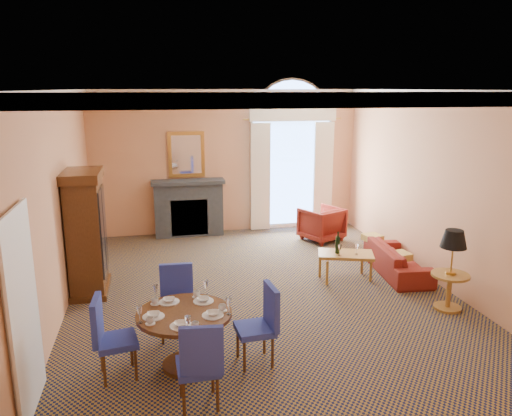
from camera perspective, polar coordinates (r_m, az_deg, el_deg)
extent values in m
plane|color=#121838|center=(8.17, 0.73, -9.72)|extent=(7.50, 7.50, 0.00)
cube|color=tan|center=(11.31, -3.37, 5.27)|extent=(6.00, 0.04, 3.20)
cube|color=tan|center=(7.63, -21.82, 0.25)|extent=(0.04, 7.50, 3.20)
cube|color=tan|center=(8.81, 20.18, 2.08)|extent=(0.04, 7.50, 3.20)
cube|color=white|center=(7.50, 0.80, 13.35)|extent=(6.00, 7.50, 0.04)
cube|color=white|center=(7.50, 0.80, 12.89)|extent=(6.00, 7.50, 0.12)
cube|color=white|center=(5.55, -25.04, -11.11)|extent=(0.08, 0.90, 2.06)
cube|color=#3A4045|center=(11.21, -7.70, -0.12)|extent=(1.50, 0.40, 1.20)
cube|color=#3A4045|center=(11.05, -7.80, 3.07)|extent=(1.60, 0.46, 0.08)
cube|color=gold|center=(11.16, -7.96, 6.09)|extent=(0.80, 0.04, 1.00)
cube|color=silver|center=(11.14, -7.96, 6.07)|extent=(0.64, 0.02, 0.84)
cube|color=white|center=(11.66, 3.99, 3.76)|extent=(1.90, 0.04, 2.50)
cube|color=#91B7F3|center=(11.65, 4.01, 3.76)|extent=(1.70, 0.02, 2.30)
cylinder|color=white|center=(11.51, 4.10, 9.91)|extent=(1.90, 0.04, 1.90)
cube|color=white|center=(11.36, 0.51, 3.54)|extent=(0.45, 0.06, 2.45)
cube|color=white|center=(11.77, 7.68, 3.77)|extent=(0.45, 0.06, 2.45)
cube|color=white|center=(11.39, 4.28, 10.62)|extent=(2.00, 0.08, 0.30)
cube|color=#3E210E|center=(8.39, -18.78, -3.15)|extent=(0.50, 0.92, 1.84)
cube|color=#3E210E|center=(8.18, -19.30, 3.52)|extent=(0.57, 1.01, 0.15)
cube|color=#3E210E|center=(8.68, -18.34, -8.68)|extent=(0.57, 1.01, 0.09)
cylinder|color=#3E210E|center=(5.96, -8.21, -11.91)|extent=(1.11, 1.11, 0.05)
cylinder|color=#3E210E|center=(6.12, -8.09, -14.87)|extent=(0.15, 0.15, 0.65)
cylinder|color=#3E210E|center=(6.27, -8.00, -17.28)|extent=(0.56, 0.56, 0.06)
cylinder|color=silver|center=(6.19, -6.03, -10.54)|extent=(0.25, 0.25, 0.01)
imported|color=silver|center=(6.18, -6.04, -10.33)|extent=(0.15, 0.15, 0.04)
imported|color=silver|center=(6.31, -6.80, -9.72)|extent=(0.09, 0.09, 0.07)
cylinder|color=silver|center=(6.23, -9.90, -10.52)|extent=(0.25, 0.25, 0.01)
imported|color=silver|center=(6.22, -9.91, -10.31)|extent=(0.15, 0.15, 0.04)
imported|color=silver|center=(6.20, -11.47, -10.35)|extent=(0.09, 0.09, 0.07)
cylinder|color=silver|center=(5.90, -11.63, -12.06)|extent=(0.25, 0.25, 0.01)
imported|color=silver|center=(5.89, -11.64, -11.84)|extent=(0.15, 0.15, 0.04)
imported|color=silver|center=(5.73, -12.00, -12.45)|extent=(0.09, 0.09, 0.07)
cylinder|color=silver|center=(5.64, -8.55, -13.18)|extent=(0.25, 0.25, 0.01)
imported|color=silver|center=(5.63, -8.56, -12.96)|extent=(0.15, 0.15, 0.04)
imported|color=silver|center=(5.55, -6.99, -13.14)|extent=(0.09, 0.09, 0.07)
cylinder|color=silver|center=(5.83, -4.96, -12.12)|extent=(0.25, 0.25, 0.01)
imported|color=silver|center=(5.82, -4.97, -11.90)|extent=(0.15, 0.15, 0.04)
imported|color=silver|center=(5.93, -3.88, -11.26)|extent=(0.09, 0.09, 0.07)
cube|color=navy|center=(6.70, -8.82, -11.25)|extent=(0.57, 0.57, 0.08)
cube|color=navy|center=(6.77, -9.08, -8.38)|extent=(0.44, 0.09, 0.52)
cylinder|color=#3E210E|center=(6.90, -6.91, -12.60)|extent=(0.03, 0.03, 0.40)
cylinder|color=#3E210E|center=(7.00, -9.64, -12.30)|extent=(0.03, 0.03, 0.40)
cylinder|color=#3E210E|center=(6.61, -7.79, -13.86)|extent=(0.03, 0.03, 0.40)
cylinder|color=#3E210E|center=(6.71, -10.64, -13.52)|extent=(0.03, 0.03, 0.40)
cube|color=navy|center=(5.42, -6.62, -17.56)|extent=(0.45, 0.45, 0.08)
cube|color=navy|center=(5.11, -6.23, -15.95)|extent=(0.44, 0.11, 0.52)
cylinder|color=#3E210E|center=(5.39, -8.24, -20.78)|extent=(0.03, 0.03, 0.40)
cylinder|color=#3E210E|center=(5.42, -4.42, -20.46)|extent=(0.03, 0.03, 0.40)
cylinder|color=#3E210E|center=(5.68, -8.56, -18.86)|extent=(0.03, 0.03, 0.40)
cylinder|color=#3E210E|center=(5.70, -4.97, -18.58)|extent=(0.03, 0.03, 0.40)
cube|color=navy|center=(6.10, -0.14, -13.70)|extent=(0.46, 0.46, 0.08)
cube|color=navy|center=(6.00, 1.77, -11.18)|extent=(0.10, 0.44, 0.52)
cylinder|color=#3E210E|center=(6.11, 1.90, -16.17)|extent=(0.03, 0.03, 0.40)
cylinder|color=#3E210E|center=(6.39, 0.97, -14.72)|extent=(0.03, 0.03, 0.40)
cylinder|color=#3E210E|center=(6.03, -1.33, -16.60)|extent=(0.03, 0.03, 0.40)
cylinder|color=#3E210E|center=(6.32, -2.11, -15.10)|extent=(0.03, 0.03, 0.40)
cube|color=navy|center=(6.05, -15.59, -14.47)|extent=(0.50, 0.50, 0.08)
cube|color=navy|center=(5.94, -17.72, -12.14)|extent=(0.09, 0.44, 0.52)
cylinder|color=#3E210E|center=(6.30, -17.22, -15.83)|extent=(0.03, 0.03, 0.40)
cylinder|color=#3E210E|center=(6.01, -16.93, -17.37)|extent=(0.03, 0.03, 0.40)
cylinder|color=#3E210E|center=(6.33, -14.04, -15.49)|extent=(0.03, 0.03, 0.40)
cylinder|color=#3E210E|center=(6.03, -13.57, -17.01)|extent=(0.03, 0.03, 0.40)
imported|color=maroon|center=(9.26, 15.87, -5.71)|extent=(0.84, 1.79, 0.51)
imported|color=maroon|center=(10.90, 7.49, -1.80)|extent=(1.04, 1.05, 0.73)
cube|color=#A57331|center=(8.73, 10.21, -5.25)|extent=(1.04, 0.78, 0.05)
cylinder|color=#A57331|center=(8.51, 8.13, -7.37)|extent=(0.05, 0.05, 0.41)
cylinder|color=#A57331|center=(8.80, 12.99, -6.88)|extent=(0.05, 0.05, 0.41)
cylinder|color=#A57331|center=(8.84, 7.31, -6.54)|extent=(0.05, 0.05, 0.41)
cylinder|color=#A57331|center=(9.12, 12.02, -6.10)|extent=(0.05, 0.05, 0.41)
cylinder|color=#A57331|center=(7.97, 21.33, -7.16)|extent=(0.55, 0.55, 0.04)
cylinder|color=#A57331|center=(8.07, 21.16, -9.00)|extent=(0.07, 0.07, 0.52)
cylinder|color=#A57331|center=(8.16, 21.01, -10.55)|extent=(0.41, 0.41, 0.04)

